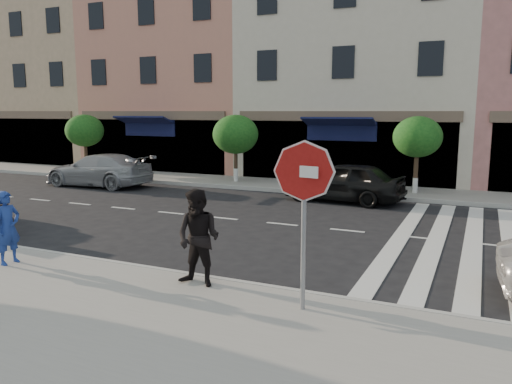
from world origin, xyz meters
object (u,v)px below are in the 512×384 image
object	(u,v)px
walker	(199,238)
car_far_left	(99,170)
photographer	(8,228)
car_far_mid	(344,182)
stop_sign	(304,189)

from	to	relation	value
walker	car_far_left	world-z (taller)	walker
photographer	car_far_mid	world-z (taller)	photographer
photographer	car_far_left	size ratio (longest dim) A/B	0.31
photographer	car_far_left	bearing A→B (deg)	36.50
photographer	walker	size ratio (longest dim) A/B	0.86
walker	photographer	bearing A→B (deg)	-172.02
walker	car_far_mid	bearing A→B (deg)	91.27
walker	car_far_left	distance (m)	14.76
photographer	car_far_mid	xyz separation A→B (m)	(4.39, 10.98, -0.18)
photographer	car_far_mid	size ratio (longest dim) A/B	0.35
photographer	car_far_left	xyz separation A→B (m)	(-6.72, 10.24, -0.20)
car_far_mid	walker	bearing A→B (deg)	4.99
stop_sign	photographer	size ratio (longest dim) A/B	1.77
stop_sign	car_far_mid	size ratio (longest dim) A/B	0.62
car_far_left	car_far_mid	distance (m)	11.13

